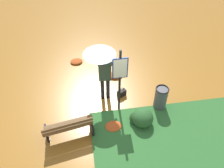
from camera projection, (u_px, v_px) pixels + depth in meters
ground_plane at (104, 100)px, 8.10m from camera, size 18.00×18.00×0.00m
grass_verge at (185, 161)px, 6.48m from camera, size 4.80×4.00×0.05m
person_with_umbrella at (102, 62)px, 7.10m from camera, size 0.96×0.96×2.04m
info_sign_post at (120, 75)px, 6.84m from camera, size 0.44×0.07×2.30m
handbag at (122, 93)px, 8.15m from camera, size 0.33×0.25×0.37m
park_bench at (69, 128)px, 6.79m from camera, size 1.40×0.60×0.75m
trash_bin at (161, 98)px, 7.59m from camera, size 0.42×0.42×0.83m
shrub_cluster at (141, 118)px, 7.22m from camera, size 0.69×0.63×0.56m
leaf_pile_near_person at (113, 126)px, 7.26m from camera, size 0.51×0.41×0.11m
leaf_pile_by_bench at (115, 75)px, 8.91m from camera, size 0.52×0.42×0.11m
leaf_pile_far_path at (76, 61)px, 9.50m from camera, size 0.47×0.38×0.10m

